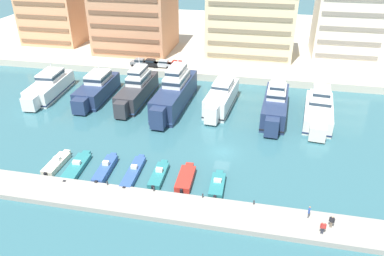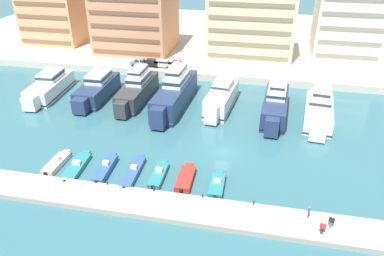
% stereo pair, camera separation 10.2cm
% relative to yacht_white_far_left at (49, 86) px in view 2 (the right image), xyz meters
% --- Properties ---
extents(ground_plane, '(400.00, 400.00, 0.00)m').
position_rel_yacht_white_far_left_xyz_m(ground_plane, '(38.50, -15.06, -1.89)').
color(ground_plane, '#336670').
extents(quay_promenade, '(180.00, 70.00, 1.67)m').
position_rel_yacht_white_far_left_xyz_m(quay_promenade, '(38.50, 49.29, -1.05)').
color(quay_promenade, beige).
rests_on(quay_promenade, ground).
extents(pier_dock, '(120.00, 5.09, 0.74)m').
position_rel_yacht_white_far_left_xyz_m(pier_dock, '(38.50, -29.82, -1.52)').
color(pier_dock, '#9E998E').
rests_on(pier_dock, ground).
extents(yacht_white_far_left, '(5.78, 17.14, 6.48)m').
position_rel_yacht_white_far_left_xyz_m(yacht_white_far_left, '(0.00, 0.00, 0.00)').
color(yacht_white_far_left, white).
rests_on(yacht_white_far_left, ground).
extents(yacht_navy_left, '(5.08, 16.84, 6.75)m').
position_rel_yacht_white_far_left_xyz_m(yacht_navy_left, '(10.39, 0.58, 0.10)').
color(yacht_navy_left, navy).
rests_on(yacht_navy_left, ground).
extents(yacht_charcoal_mid_left, '(4.37, 18.38, 8.27)m').
position_rel_yacht_white_far_left_xyz_m(yacht_charcoal_mid_left, '(18.88, 1.26, 0.49)').
color(yacht_charcoal_mid_left, '#333338').
rests_on(yacht_charcoal_mid_left, ground).
extents(yacht_navy_center_left, '(5.35, 21.44, 9.37)m').
position_rel_yacht_white_far_left_xyz_m(yacht_navy_center_left, '(26.99, 0.09, 0.95)').
color(yacht_navy_center_left, navy).
rests_on(yacht_navy_center_left, ground).
extents(yacht_white_center, '(5.48, 16.58, 6.88)m').
position_rel_yacht_white_far_left_xyz_m(yacht_white_center, '(36.01, 1.21, 0.24)').
color(yacht_white_center, white).
rests_on(yacht_white_center, ground).
extents(yacht_navy_center_right, '(5.07, 18.03, 8.14)m').
position_rel_yacht_white_far_left_xyz_m(yacht_navy_center_right, '(46.31, -0.29, 0.46)').
color(yacht_navy_center_right, navy).
rests_on(yacht_navy_center_right, ground).
extents(yacht_ivory_mid_right, '(6.18, 17.07, 7.62)m').
position_rel_yacht_white_far_left_xyz_m(yacht_ivory_mid_right, '(54.09, -0.46, 0.16)').
color(yacht_ivory_mid_right, silver).
rests_on(yacht_ivory_mid_right, ground).
extents(motorboat_cream_far_left, '(1.86, 6.55, 1.37)m').
position_rel_yacht_white_far_left_xyz_m(motorboat_cream_far_left, '(14.86, -23.77, -1.44)').
color(motorboat_cream_far_left, beige).
rests_on(motorboat_cream_far_left, ground).
extents(motorboat_teal_left, '(2.58, 8.28, 1.25)m').
position_rel_yacht_white_far_left_xyz_m(motorboat_teal_left, '(18.14, -24.07, -1.50)').
color(motorboat_teal_left, teal).
rests_on(motorboat_teal_left, ground).
extents(motorboat_blue_mid_left, '(1.95, 7.49, 1.58)m').
position_rel_yacht_white_far_left_xyz_m(motorboat_blue_mid_left, '(22.59, -23.76, -1.37)').
color(motorboat_blue_mid_left, '#33569E').
rests_on(motorboat_blue_mid_left, ground).
extents(motorboat_blue_center_left, '(1.83, 8.46, 1.31)m').
position_rel_yacht_white_far_left_xyz_m(motorboat_blue_center_left, '(26.81, -23.61, -1.46)').
color(motorboat_blue_center_left, '#33569E').
rests_on(motorboat_blue_center_left, ground).
extents(motorboat_teal_center, '(1.86, 6.81, 1.33)m').
position_rel_yacht_white_far_left_xyz_m(motorboat_teal_center, '(30.54, -23.42, -1.48)').
color(motorboat_teal_center, teal).
rests_on(motorboat_teal_center, ground).
extents(motorboat_red_center_right, '(2.24, 6.64, 0.94)m').
position_rel_yacht_white_far_left_xyz_m(motorboat_red_center_right, '(34.46, -23.57, -1.42)').
color(motorboat_red_center_right, red).
rests_on(motorboat_red_center_right, ground).
extents(motorboat_teal_mid_right, '(1.99, 6.10, 1.30)m').
position_rel_yacht_white_far_left_xyz_m(motorboat_teal_mid_right, '(39.02, -24.20, -1.42)').
color(motorboat_teal_mid_right, teal).
rests_on(motorboat_teal_mid_right, ground).
extents(car_grey_far_left, '(4.10, 1.93, 1.80)m').
position_rel_yacht_white_far_left_xyz_m(car_grey_far_left, '(14.12, 16.59, 0.76)').
color(car_grey_far_left, slate).
rests_on(car_grey_far_left, quay_promenade).
extents(car_black_left, '(4.19, 2.10, 1.80)m').
position_rel_yacht_white_far_left_xyz_m(car_black_left, '(16.81, 16.83, 0.76)').
color(car_black_left, black).
rests_on(car_black_left, quay_promenade).
extents(car_silver_mid_left, '(4.13, 1.98, 1.80)m').
position_rel_yacht_white_far_left_xyz_m(car_silver_mid_left, '(20.02, 16.78, 0.76)').
color(car_silver_mid_left, '#B7BCC1').
rests_on(car_silver_mid_left, quay_promenade).
extents(car_red_center_left, '(4.20, 2.13, 1.80)m').
position_rel_yacht_white_far_left_xyz_m(car_red_center_left, '(23.23, 16.85, 0.76)').
color(car_red_center_left, red).
rests_on(car_red_center_left, quay_promenade).
extents(apartment_block_far_left, '(16.27, 17.98, 22.49)m').
position_rel_yacht_white_far_left_xyz_m(apartment_block_far_left, '(-15.75, 34.67, 10.08)').
color(apartment_block_far_left, tan).
rests_on(apartment_block_far_left, quay_promenade).
extents(apartment_block_left, '(19.51, 17.65, 18.41)m').
position_rel_yacht_white_far_left_xyz_m(apartment_block_left, '(9.08, 30.05, 8.03)').
color(apartment_block_left, tan).
rests_on(apartment_block_left, quay_promenade).
extents(apartment_block_mid_left, '(21.65, 12.90, 17.77)m').
position_rel_yacht_white_far_left_xyz_m(apartment_block_mid_left, '(39.14, 30.54, 7.72)').
color(apartment_block_mid_left, beige).
rests_on(apartment_block_mid_left, quay_promenade).
extents(apartment_block_center_left, '(16.06, 13.78, 19.10)m').
position_rel_yacht_white_far_left_xyz_m(apartment_block_center_left, '(62.78, 35.74, 8.40)').
color(apartment_block_center_left, silver).
rests_on(apartment_block_center_left, quay_promenade).
extents(pedestrian_near_edge, '(0.60, 0.39, 1.67)m').
position_rel_yacht_white_far_left_xyz_m(pedestrian_near_edge, '(53.09, -29.80, -0.16)').
color(pedestrian_near_edge, '#7A6B56').
rests_on(pedestrian_near_edge, pier_dock).
extents(pedestrian_mid_deck, '(0.30, 0.64, 1.68)m').
position_rel_yacht_white_far_left_xyz_m(pedestrian_mid_deck, '(50.65, -28.62, -0.16)').
color(pedestrian_mid_deck, '#4C515B').
rests_on(pedestrian_mid_deck, pier_dock).
extents(pedestrian_far_side, '(0.67, 0.26, 1.72)m').
position_rel_yacht_white_far_left_xyz_m(pedestrian_far_side, '(52.01, -31.07, -0.13)').
color(pedestrian_far_side, '#282D3D').
rests_on(pedestrian_far_side, pier_dock).
extents(bollard_west, '(0.20, 0.20, 0.61)m').
position_rel_yacht_white_far_left_xyz_m(bollard_west, '(24.53, -27.53, -0.83)').
color(bollard_west, '#2D2D33').
rests_on(bollard_west, pier_dock).
extents(bollard_west_mid, '(0.20, 0.20, 0.61)m').
position_rel_yacht_white_far_left_xyz_m(bollard_west_mid, '(31.06, -27.53, -0.83)').
color(bollard_west_mid, '#2D2D33').
rests_on(bollard_west_mid, pier_dock).
extents(bollard_east_mid, '(0.20, 0.20, 0.61)m').
position_rel_yacht_white_far_left_xyz_m(bollard_east_mid, '(37.59, -27.53, -0.83)').
color(bollard_east_mid, '#2D2D33').
rests_on(bollard_east_mid, pier_dock).
extents(bollard_east, '(0.20, 0.20, 0.61)m').
position_rel_yacht_white_far_left_xyz_m(bollard_east, '(44.13, -27.53, -0.83)').
color(bollard_east, '#2D2D33').
rests_on(bollard_east, pier_dock).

